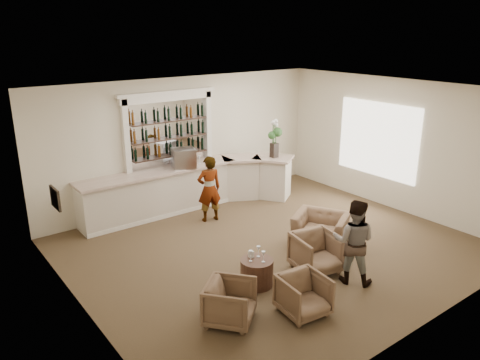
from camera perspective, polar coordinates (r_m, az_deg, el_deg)
name	(u,v)px	position (r m, az deg, el deg)	size (l,w,h in m)	color
ground	(273,247)	(10.08, 3.99, -8.20)	(8.00, 8.00, 0.00)	brown
room_shell	(259,133)	(9.91, 2.30, 5.75)	(8.04, 7.02, 3.32)	beige
bar_counter	(191,187)	(12.01, -5.94, -0.86)	(5.72, 1.80, 1.14)	beige
back_bar_alcove	(169,130)	(11.81, -8.63, 6.06)	(2.64, 0.25, 3.00)	white
cocktail_table	(257,272)	(8.60, 2.05, -11.18)	(0.60, 0.60, 0.50)	#4B2F20
sommelier	(209,189)	(11.14, -3.78, -1.08)	(0.59, 0.39, 1.61)	gray
guest	(354,242)	(8.71, 13.69, -7.31)	(0.77, 0.60, 1.59)	gray
armchair_left	(230,303)	(7.59, -1.23, -14.71)	(0.73, 0.75, 0.69)	brown
armchair_center	(304,295)	(7.85, 7.75, -13.75)	(0.72, 0.74, 0.67)	brown
armchair_right	(317,253)	(9.11, 9.31, -8.75)	(0.81, 0.83, 0.76)	brown
armchair_far	(321,230)	(10.15, 9.79, -6.03)	(1.09, 0.95, 0.71)	brown
espresso_machine	(184,158)	(11.64, -6.88, 2.66)	(0.55, 0.46, 0.48)	silver
flower_vase	(275,136)	(12.45, 4.23, 5.36)	(0.27, 0.27, 1.03)	black
wine_glass_bar_left	(199,160)	(11.99, -4.97, 2.50)	(0.07, 0.07, 0.21)	white
wine_glass_bar_right	(181,163)	(11.72, -7.21, 2.05)	(0.07, 0.07, 0.21)	white
wine_glass_tbl_a	(251,256)	(8.39, 1.30, -9.23)	(0.07, 0.07, 0.21)	white
wine_glass_tbl_b	(258,251)	(8.55, 2.26, -8.70)	(0.07, 0.07, 0.21)	white
wine_glass_tbl_c	(263,257)	(8.37, 2.86, -9.32)	(0.07, 0.07, 0.21)	white
napkin_holder	(251,254)	(8.54, 1.37, -9.04)	(0.08, 0.08, 0.12)	silver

